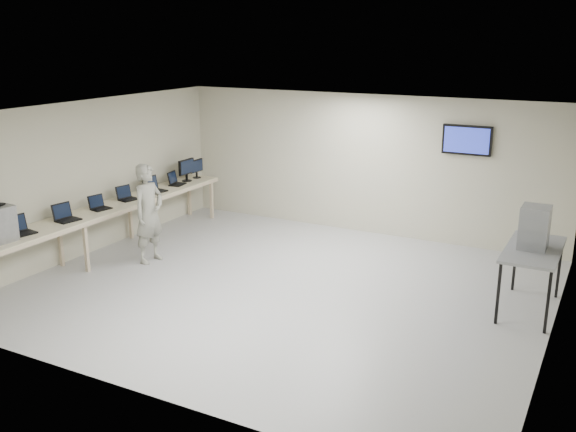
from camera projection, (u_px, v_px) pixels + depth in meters
The scene contains 13 objects.
room at pixel (286, 202), 9.92m from camera, with size 8.01×7.01×2.81m.
workbench at pixel (109, 211), 11.66m from camera, with size 0.76×6.00×0.90m.
laptop_0 at pixel (19, 229), 10.03m from camera, with size 0.38×0.42×0.30m.
laptop_1 at pixel (65, 216), 10.76m from camera, with size 0.36×0.41×0.29m.
laptop_2 at pixel (99, 205), 11.47m from camera, with size 0.32×0.36×0.25m.
laptop_3 at pixel (127, 196), 12.12m from camera, with size 0.34×0.38×0.27m.
laptop_4 at pixel (153, 188), 12.73m from camera, with size 0.38×0.44×0.31m.
laptop_5 at pixel (175, 181), 13.33m from camera, with size 0.34×0.39×0.27m.
monitor_near at pixel (186, 168), 13.60m from camera, with size 0.21×0.48×0.47m.
monitor_far at pixel (196, 167), 13.92m from camera, with size 0.18×0.41×0.40m.
soldier at pixel (149, 213), 11.26m from camera, with size 0.64×0.42×1.77m, color slate.
side_table at pixel (533, 253), 9.22m from camera, with size 0.75×1.60×0.96m.
storage_bins at pixel (535, 227), 9.13m from camera, with size 0.39×0.43×0.62m.
Camera 1 is at (4.55, -8.42, 3.92)m, focal length 40.00 mm.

